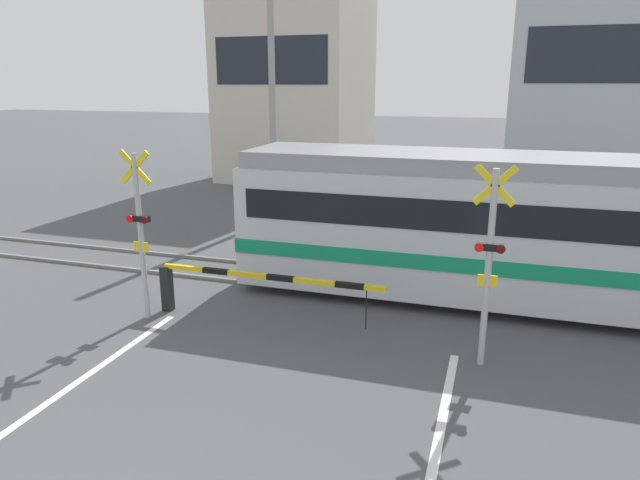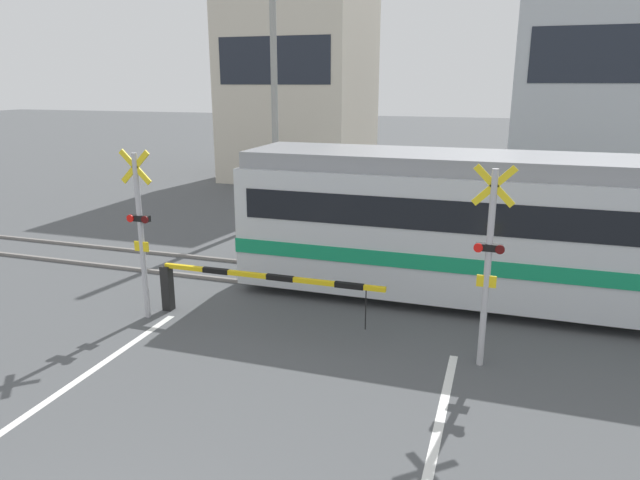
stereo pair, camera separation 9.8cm
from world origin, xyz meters
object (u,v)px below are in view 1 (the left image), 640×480
Objects in this scene: crossing_barrier_far at (432,227)px; crossing_signal_left at (140,228)px; commuter_train at (602,232)px; crossing_signal_right at (489,258)px; crossing_barrier_near at (228,282)px; pedestrian at (344,202)px.

crossing_barrier_far is 8.21m from crossing_signal_left.
commuter_train is 5.05m from crossing_barrier_far.
crossing_signal_left is 6.67m from crossing_signal_right.
commuter_train reaches higher than crossing_barrier_near.
crossing_signal_right reaches higher than commuter_train.
crossing_signal_left is 1.00× the size of crossing_signal_right.
commuter_train reaches higher than pedestrian.
pedestrian is at bearing 77.15° from crossing_signal_left.
crossing_signal_left and crossing_signal_right have the same top height.
pedestrian is (-4.76, 8.41, -1.00)m from crossing_signal_right.
commuter_train is 4.44× the size of crossing_signal_right.
commuter_train reaches higher than crossing_barrier_far.
crossing_barrier_near is 1.38× the size of crossing_signal_right.
crossing_signal_left is 8.68m from pedestrian.
commuter_train is 4.44× the size of crossing_signal_left.
crossing_signal_right is 2.16× the size of pedestrian.
crossing_barrier_near is 1.00× the size of crossing_barrier_far.
commuter_train is 3.21× the size of crossing_barrier_near.
commuter_train is 9.39m from crossing_signal_left.
commuter_train is at bearing -37.01° from pedestrian.
commuter_train is at bearing 19.93° from crossing_signal_left.
crossing_signal_left is at bearing -163.91° from crossing_barrier_near.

